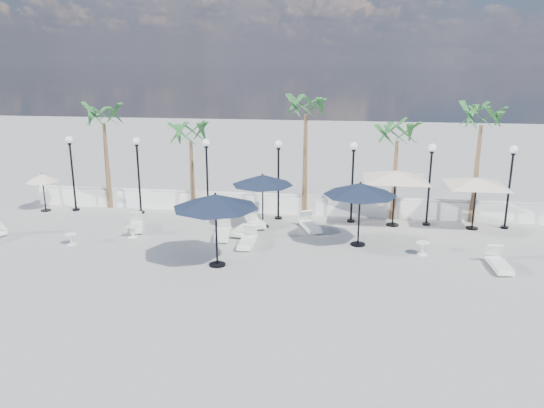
# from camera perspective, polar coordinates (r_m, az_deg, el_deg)

# --- Properties ---
(ground) EXTENTS (100.00, 100.00, 0.00)m
(ground) POSITION_cam_1_polar(r_m,az_deg,el_deg) (19.76, -1.83, -7.01)
(ground) COLOR gray
(ground) RESTS_ON ground
(balustrade) EXTENTS (26.00, 0.30, 1.01)m
(balustrade) POSITION_cam_1_polar(r_m,az_deg,el_deg) (26.64, 0.97, -0.02)
(balustrade) COLOR white
(balustrade) RESTS_ON ground
(lamppost_0) EXTENTS (0.36, 0.36, 3.84)m
(lamppost_0) POSITION_cam_1_polar(r_m,az_deg,el_deg) (28.53, -20.76, 4.18)
(lamppost_0) COLOR black
(lamppost_0) RESTS_ON ground
(lamppost_1) EXTENTS (0.36, 0.36, 3.84)m
(lamppost_1) POSITION_cam_1_polar(r_m,az_deg,el_deg) (27.02, -14.23, 4.14)
(lamppost_1) COLOR black
(lamppost_1) RESTS_ON ground
(lamppost_2) EXTENTS (0.36, 0.36, 3.84)m
(lamppost_2) POSITION_cam_1_polar(r_m,az_deg,el_deg) (25.89, -7.02, 4.02)
(lamppost_2) COLOR black
(lamppost_2) RESTS_ON ground
(lamppost_3) EXTENTS (0.36, 0.36, 3.84)m
(lamppost_3) POSITION_cam_1_polar(r_m,az_deg,el_deg) (25.21, 0.70, 3.83)
(lamppost_3) COLOR black
(lamppost_3) RESTS_ON ground
(lamppost_4) EXTENTS (0.36, 0.36, 3.84)m
(lamppost_4) POSITION_cam_1_polar(r_m,az_deg,el_deg) (25.00, 8.69, 3.56)
(lamppost_4) COLOR black
(lamppost_4) RESTS_ON ground
(lamppost_5) EXTENTS (0.36, 0.36, 3.84)m
(lamppost_5) POSITION_cam_1_polar(r_m,az_deg,el_deg) (25.28, 16.65, 3.22)
(lamppost_5) COLOR black
(lamppost_5) RESTS_ON ground
(lamppost_6) EXTENTS (0.36, 0.36, 3.84)m
(lamppost_6) POSITION_cam_1_polar(r_m,az_deg,el_deg) (26.04, 24.29, 2.84)
(lamppost_6) COLOR black
(lamppost_6) RESTS_ON ground
(palm_0) EXTENTS (2.60, 2.60, 5.50)m
(palm_0) POSITION_cam_1_polar(r_m,az_deg,el_deg) (28.26, -17.68, 8.55)
(palm_0) COLOR brown
(palm_0) RESTS_ON ground
(palm_1) EXTENTS (2.60, 2.60, 4.70)m
(palm_1) POSITION_cam_1_polar(r_m,az_deg,el_deg) (26.72, -8.75, 7.06)
(palm_1) COLOR brown
(palm_1) RESTS_ON ground
(palm_2) EXTENTS (2.60, 2.60, 6.10)m
(palm_2) POSITION_cam_1_polar(r_m,az_deg,el_deg) (25.49, 3.67, 9.89)
(palm_2) COLOR brown
(palm_2) RESTS_ON ground
(palm_3) EXTENTS (2.60, 2.60, 4.90)m
(palm_3) POSITION_cam_1_polar(r_m,az_deg,el_deg) (25.64, 13.32, 6.93)
(palm_3) COLOR brown
(palm_3) RESTS_ON ground
(palm_4) EXTENTS (2.60, 2.60, 5.70)m
(palm_4) POSITION_cam_1_polar(r_m,az_deg,el_deg) (26.14, 21.60, 8.15)
(palm_4) COLOR brown
(palm_4) RESTS_ON ground
(lounger_1) EXTENTS (1.11, 1.78, 0.64)m
(lounger_1) POSITION_cam_1_polar(r_m,az_deg,el_deg) (24.85, -14.38, -2.25)
(lounger_1) COLOR white
(lounger_1) RESTS_ON ground
(lounger_2) EXTENTS (0.89, 2.00, 0.72)m
(lounger_2) POSITION_cam_1_polar(r_m,az_deg,el_deg) (23.15, -5.34, -3.04)
(lounger_2) COLOR white
(lounger_2) RESTS_ON ground
(lounger_3) EXTENTS (1.02, 2.05, 0.74)m
(lounger_3) POSITION_cam_1_polar(r_m,az_deg,el_deg) (23.67, -2.85, -2.57)
(lounger_3) COLOR white
(lounger_3) RESTS_ON ground
(lounger_4) EXTENTS (1.36, 2.26, 0.81)m
(lounger_4) POSITION_cam_1_polar(r_m,az_deg,el_deg) (24.82, -1.86, -1.65)
(lounger_4) COLOR white
(lounger_4) RESTS_ON ground
(lounger_5) EXTENTS (0.59, 1.79, 0.67)m
(lounger_5) POSITION_cam_1_polar(r_m,az_deg,el_deg) (22.10, -2.66, -3.94)
(lounger_5) COLOR white
(lounger_5) RESTS_ON ground
(lounger_6) EXTENTS (1.22, 1.91, 0.68)m
(lounger_6) POSITION_cam_1_polar(r_m,az_deg,el_deg) (24.14, 4.10, -2.27)
(lounger_6) COLOR white
(lounger_6) RESTS_ON ground
(lounger_7) EXTENTS (0.67, 1.82, 0.67)m
(lounger_7) POSITION_cam_1_polar(r_m,az_deg,el_deg) (21.40, 23.24, -5.88)
(lounger_7) COLOR white
(lounger_7) RESTS_ON ground
(side_table_0) EXTENTS (0.49, 0.49, 0.48)m
(side_table_0) POSITION_cam_1_polar(r_m,az_deg,el_deg) (23.71, -20.82, -3.45)
(side_table_0) COLOR white
(side_table_0) RESTS_ON ground
(side_table_1) EXTENTS (0.53, 0.53, 0.52)m
(side_table_1) POSITION_cam_1_polar(r_m,az_deg,el_deg) (23.86, -14.80, -2.76)
(side_table_1) COLOR white
(side_table_1) RESTS_ON ground
(side_table_2) EXTENTS (0.54, 0.54, 0.52)m
(side_table_2) POSITION_cam_1_polar(r_m,az_deg,el_deg) (21.87, 15.92, -4.49)
(side_table_2) COLOR white
(side_table_2) RESTS_ON ground
(parasol_navy_left) EXTENTS (3.21, 3.21, 2.83)m
(parasol_navy_left) POSITION_cam_1_polar(r_m,az_deg,el_deg) (19.41, -6.10, 0.28)
(parasol_navy_left) COLOR black
(parasol_navy_left) RESTS_ON ground
(parasol_navy_mid) EXTENTS (2.83, 2.83, 2.53)m
(parasol_navy_mid) POSITION_cam_1_polar(r_m,az_deg,el_deg) (23.98, -1.02, 2.59)
(parasol_navy_mid) COLOR black
(parasol_navy_mid) RESTS_ON ground
(parasol_navy_right) EXTENTS (3.04, 3.04, 2.72)m
(parasol_navy_right) POSITION_cam_1_polar(r_m,az_deg,el_deg) (21.83, 9.47, 1.56)
(parasol_navy_right) COLOR black
(parasol_navy_right) RESTS_ON ground
(parasol_cream_sq_a) EXTENTS (5.71, 5.71, 2.80)m
(parasol_cream_sq_a) POSITION_cam_1_polar(r_m,az_deg,el_deg) (24.78, 13.16, 3.47)
(parasol_cream_sq_a) COLOR black
(parasol_cream_sq_a) RESTS_ON ground
(parasol_cream_sq_b) EXTENTS (5.16, 5.16, 2.59)m
(parasol_cream_sq_b) POSITION_cam_1_polar(r_m,az_deg,el_deg) (25.39, 21.19, 2.64)
(parasol_cream_sq_b) COLOR black
(parasol_cream_sq_b) RESTS_ON ground
(parasol_cream_small) EXTENTS (1.62, 1.62, 1.99)m
(parasol_cream_small) POSITION_cam_1_polar(r_m,az_deg,el_deg) (29.17, -23.48, 2.55)
(parasol_cream_small) COLOR black
(parasol_cream_small) RESTS_ON ground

